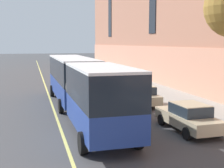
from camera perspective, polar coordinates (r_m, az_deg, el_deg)
name	(u,v)px	position (r m, az deg, el deg)	size (l,w,h in m)	color
ground_plane	(91,140)	(15.81, -3.86, -10.22)	(260.00, 260.00, 0.00)	#424244
sidewalk	(218,115)	(21.92, 18.74, -5.36)	(4.77, 160.00, 0.15)	#9E9B93
city_bus	(80,83)	(21.22, -5.84, 0.23)	(3.17, 18.66, 3.68)	navy
parked_car_navy_0	(95,73)	(42.72, -3.15, 2.11)	(1.99, 4.43, 1.56)	navy
parked_car_champagne_2	(142,95)	(24.21, 5.54, -2.09)	(1.99, 4.34, 1.56)	#BCAD89
parked_car_champagne_4	(107,79)	(34.58, -0.85, 0.85)	(2.06, 4.73, 1.56)	#BCAD89
parked_car_champagne_5	(188,117)	(17.66, 13.75, -5.88)	(2.08, 4.76, 1.56)	#BCAD89
lane_centerline	(60,126)	(18.50, -9.55, -7.65)	(0.16, 140.00, 0.01)	#E0D66B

